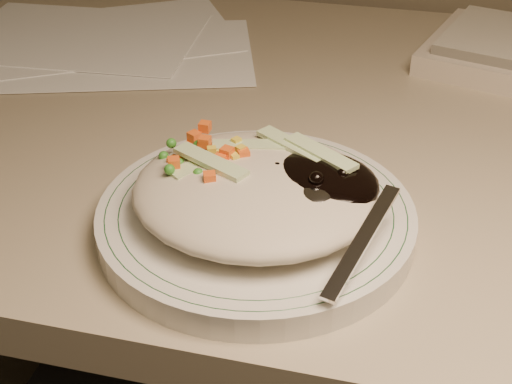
# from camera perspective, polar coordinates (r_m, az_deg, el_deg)

# --- Properties ---
(desk) EXTENTS (1.40, 0.70, 0.74)m
(desk) POSITION_cam_1_polar(r_m,az_deg,el_deg) (0.86, 10.39, -6.56)
(desk) COLOR gray
(desk) RESTS_ON ground
(plate) EXTENTS (0.25, 0.25, 0.02)m
(plate) POSITION_cam_1_polar(r_m,az_deg,el_deg) (0.57, 0.00, -2.16)
(plate) COLOR silver
(plate) RESTS_ON desk
(plate_rim) EXTENTS (0.24, 0.24, 0.00)m
(plate_rim) POSITION_cam_1_polar(r_m,az_deg,el_deg) (0.57, 0.00, -1.34)
(plate_rim) COLOR #144723
(plate_rim) RESTS_ON plate
(meal) EXTENTS (0.21, 0.19, 0.05)m
(meal) POSITION_cam_1_polar(r_m,az_deg,el_deg) (0.55, 0.41, 0.39)
(meal) COLOR #C0B59C
(meal) RESTS_ON plate
(papers) EXTENTS (0.44, 0.37, 0.00)m
(papers) POSITION_cam_1_polar(r_m,az_deg,el_deg) (0.95, -12.66, 11.61)
(papers) COLOR white
(papers) RESTS_ON desk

